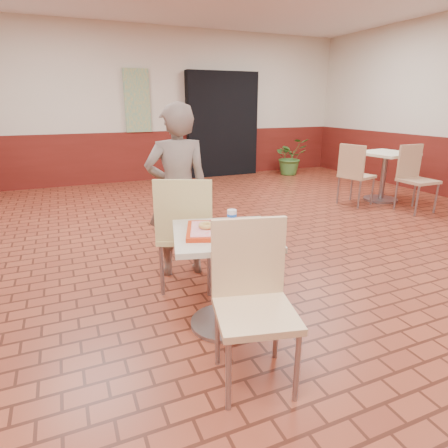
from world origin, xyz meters
name	(u,v)px	position (x,y,z in m)	size (l,w,h in m)	color
room_shell	(312,110)	(0.00, 0.00, 1.50)	(8.01, 10.01, 3.01)	maroon
wainscot_band	(304,218)	(0.00, 0.00, 0.50)	(8.00, 10.00, 1.00)	#571610
corridor_doorway	(222,125)	(1.20, 4.88, 1.10)	(1.60, 0.22, 2.20)	black
promo_poster	(137,101)	(-0.60, 4.94, 1.60)	(0.50, 0.03, 1.20)	gray
main_table	(224,264)	(-1.13, -0.66, 0.49)	(0.68, 0.68, 0.72)	beige
chair_main_front	(253,294)	(-1.18, -1.20, 0.53)	(0.53, 0.53, 0.95)	#E3BC88
chair_main_back	(186,229)	(-1.21, -0.03, 0.56)	(0.61, 0.61, 1.00)	#DED285
customer	(178,193)	(-1.16, 0.33, 0.79)	(0.57, 0.38, 1.58)	#74645A
serving_tray	(224,230)	(-1.13, -0.66, 0.74)	(0.50, 0.39, 0.03)	#B42A0D
ring_donut	(207,225)	(-1.24, -0.62, 0.77)	(0.11, 0.11, 0.03)	gold
long_john_donut	(235,227)	(-1.08, -0.73, 0.78)	(0.17, 0.11, 0.05)	#EAA044
paper_cup	(232,216)	(-1.02, -0.55, 0.80)	(0.07, 0.07, 0.09)	silver
second_table	(384,168)	(2.76, 1.72, 0.54)	(0.76, 0.76, 0.80)	#EFEAC0
chair_second_left	(355,172)	(2.10, 1.68, 0.54)	(0.55, 0.55, 0.96)	tan
chair_second_front	(414,174)	(2.72, 1.10, 0.54)	(0.45, 0.45, 0.97)	tan
potted_plant	(290,156)	(2.64, 4.35, 0.41)	(0.73, 0.64, 0.82)	#3D6E2C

